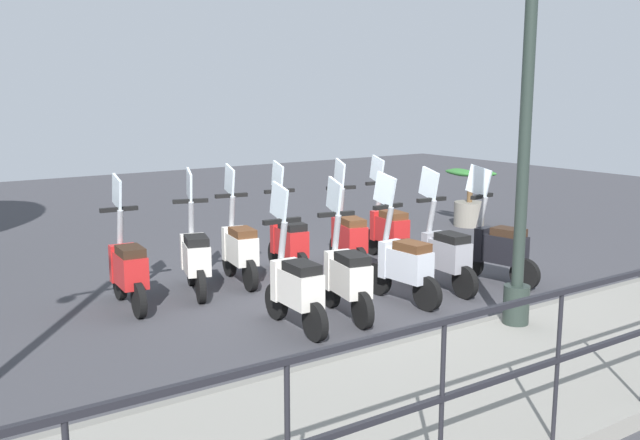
# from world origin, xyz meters

# --- Properties ---
(ground_plane) EXTENTS (28.00, 28.00, 0.00)m
(ground_plane) POSITION_xyz_m (0.00, 0.00, 0.00)
(ground_plane) COLOR #38383D
(promenade_walkway) EXTENTS (2.20, 20.00, 0.15)m
(promenade_walkway) POSITION_xyz_m (-3.15, 0.00, 0.07)
(promenade_walkway) COLOR gray
(promenade_walkway) RESTS_ON ground_plane
(lamp_post_near) EXTENTS (0.26, 0.90, 4.15)m
(lamp_post_near) POSITION_xyz_m (-2.40, -0.14, 1.98)
(lamp_post_near) COLOR #232D28
(lamp_post_near) RESTS_ON promenade_walkway
(potted_palm) EXTENTS (1.06, 0.66, 1.05)m
(potted_palm) POSITION_xyz_m (2.17, -4.23, 0.45)
(potted_palm) COLOR slate
(potted_palm) RESTS_ON ground_plane
(scooter_near_0) EXTENTS (1.23, 0.47, 1.54)m
(scooter_near_0) POSITION_xyz_m (-0.89, -1.57, 0.48)
(scooter_near_0) COLOR black
(scooter_near_0) RESTS_ON ground_plane
(scooter_near_1) EXTENTS (1.23, 0.44, 1.54)m
(scooter_near_1) POSITION_xyz_m (-0.72, -0.76, 0.48)
(scooter_near_1) COLOR black
(scooter_near_1) RESTS_ON ground_plane
(scooter_near_2) EXTENTS (1.23, 0.44, 1.54)m
(scooter_near_2) POSITION_xyz_m (-0.82, 0.01, 0.48)
(scooter_near_2) COLOR black
(scooter_near_2) RESTS_ON ground_plane
(scooter_near_3) EXTENTS (1.22, 0.48, 1.54)m
(scooter_near_3) POSITION_xyz_m (-0.90, 0.90, 0.48)
(scooter_near_3) COLOR black
(scooter_near_3) RESTS_ON ground_plane
(scooter_near_4) EXTENTS (1.23, 0.44, 1.54)m
(scooter_near_4) POSITION_xyz_m (-0.92, 1.59, 0.48)
(scooter_near_4) COLOR black
(scooter_near_4) RESTS_ON ground_plane
(scooter_far_0) EXTENTS (1.23, 0.45, 1.54)m
(scooter_far_0) POSITION_xyz_m (0.92, -1.22, 0.48)
(scooter_far_0) COLOR black
(scooter_far_0) RESTS_ON ground_plane
(scooter_far_1) EXTENTS (1.21, 0.51, 1.54)m
(scooter_far_1) POSITION_xyz_m (0.83, -0.42, 0.48)
(scooter_far_1) COLOR black
(scooter_far_1) RESTS_ON ground_plane
(scooter_far_2) EXTENTS (1.23, 0.45, 1.54)m
(scooter_far_2) POSITION_xyz_m (1.04, 0.45, 0.48)
(scooter_far_2) COLOR black
(scooter_far_2) RESTS_ON ground_plane
(scooter_far_3) EXTENTS (1.23, 0.46, 1.54)m
(scooter_far_3) POSITION_xyz_m (1.04, 1.20, 0.48)
(scooter_far_3) COLOR black
(scooter_far_3) RESTS_ON ground_plane
(scooter_far_4) EXTENTS (1.20, 0.54, 1.54)m
(scooter_far_4) POSITION_xyz_m (0.91, 1.88, 0.48)
(scooter_far_4) COLOR black
(scooter_far_4) RESTS_ON ground_plane
(scooter_far_5) EXTENTS (1.23, 0.44, 1.54)m
(scooter_far_5) POSITION_xyz_m (0.80, 2.78, 0.48)
(scooter_far_5) COLOR black
(scooter_far_5) RESTS_ON ground_plane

